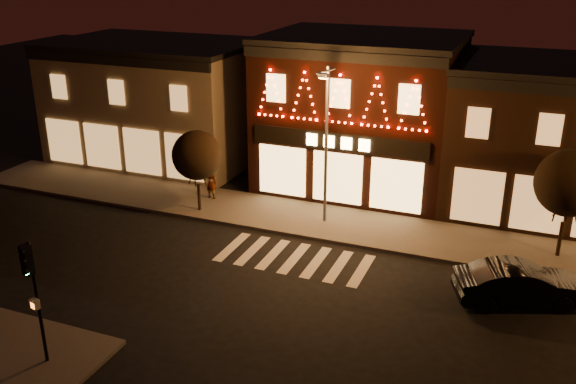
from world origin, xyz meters
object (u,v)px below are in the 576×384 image
Objects in this scene: traffic_signal_near at (32,281)px; dark_sedan at (520,284)px; streetlamp_mid at (326,135)px; pedestrian at (211,183)px.

dark_sedan is (13.83, 9.78, -2.33)m from traffic_signal_near.
streetlamp_mid is (4.70, 13.79, 1.42)m from traffic_signal_near.
dark_sedan is at bearing 49.03° from traffic_signal_near.
traffic_signal_near is 0.56× the size of streetlamp_mid.
traffic_signal_near is at bearing -96.97° from streetlamp_mid.
traffic_signal_near reaches higher than dark_sedan.
dark_sedan is (9.13, -4.01, -3.75)m from streetlamp_mid.
pedestrian is at bearing -175.14° from streetlamp_mid.
streetlamp_mid reaches higher than pedestrian.
traffic_signal_near is 2.44× the size of pedestrian.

